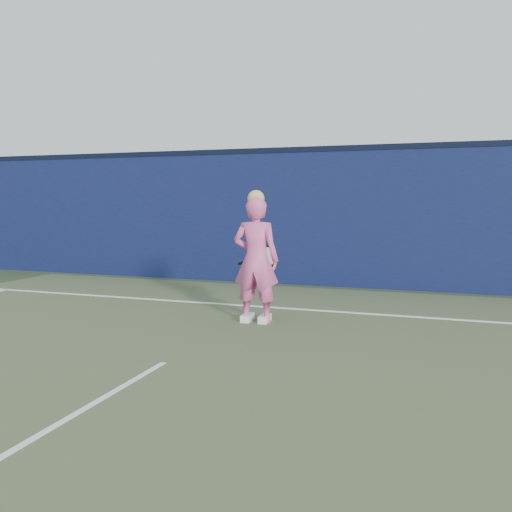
% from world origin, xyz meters
% --- Properties ---
extents(ground, '(80.00, 80.00, 0.00)m').
position_xyz_m(ground, '(0.00, 0.00, 0.00)').
color(ground, '#2F3E26').
rests_on(ground, ground).
extents(backstop_wall, '(24.00, 0.40, 2.50)m').
position_xyz_m(backstop_wall, '(0.00, 6.50, 1.25)').
color(backstop_wall, '#0C1637').
rests_on(backstop_wall, ground).
extents(wall_cap, '(24.00, 0.42, 0.10)m').
position_xyz_m(wall_cap, '(0.00, 6.50, 2.55)').
color(wall_cap, black).
rests_on(wall_cap, backstop_wall).
extents(player, '(0.63, 0.44, 1.74)m').
position_xyz_m(player, '(0.26, 3.04, 0.84)').
color(player, '#E0579A').
rests_on(player, ground).
extents(racket, '(0.61, 0.16, 0.33)m').
position_xyz_m(racket, '(0.24, 3.44, 0.82)').
color(racket, black).
rests_on(racket, ground).
extents(court_lines, '(11.00, 12.04, 0.01)m').
position_xyz_m(court_lines, '(0.00, -0.33, 0.01)').
color(court_lines, white).
rests_on(court_lines, court_surface).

